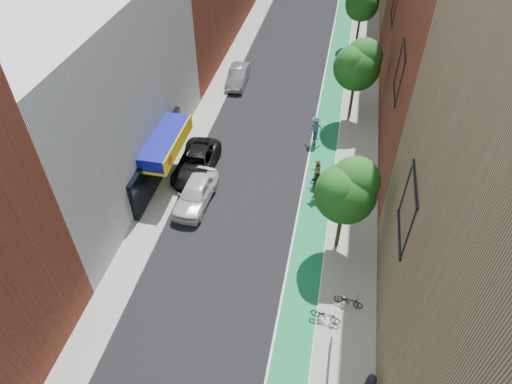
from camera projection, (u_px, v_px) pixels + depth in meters
The scene contains 15 objects.
bike_lane at pixel (331, 104), 39.04m from camera, with size 2.00×68.00×0.01m, color #15794A.
sidewalk_left at pixel (218, 91), 40.47m from camera, with size 2.00×68.00×0.15m, color gray.
sidewalk_right at pixel (360, 107), 38.62m from camera, with size 3.00×68.00×0.15m, color gray.
building_left_white at pixel (86, 96), 28.54m from camera, with size 8.00×20.00×12.00m, color silver.
tree_near at pixel (347, 189), 24.13m from camera, with size 3.40×3.36×6.42m.
tree_mid at pixel (358, 64), 34.06m from camera, with size 3.55×3.53×6.74m.
tree_far at pixel (363, 1), 44.42m from camera, with size 3.30×3.25×6.21m.
parked_car_white at pixel (196, 193), 29.58m from camera, with size 1.93×4.79×1.63m, color silver.
parked_car_black at pixel (196, 163), 31.95m from camera, with size 2.54×5.51×1.53m, color black.
parked_car_silver at pixel (238, 76), 41.18m from camera, with size 1.56×4.48×1.48m, color gray.
cyclist_lane_near at pixel (316, 173), 31.01m from camera, with size 0.88×1.64×1.97m.
cyclist_lane_mid at pixel (317, 188), 29.98m from camera, with size 1.07×1.77×2.07m.
cyclist_lane_far at pixel (315, 131), 34.37m from camera, with size 1.29×1.80×2.24m.
parked_bike_near at pixel (326, 315), 23.19m from camera, with size 0.56×1.60×0.84m, color black.
parked_bike_far at pixel (348, 300), 23.85m from camera, with size 0.55×1.57×0.82m, color black.
Camera 1 is at (4.49, -8.43, 20.89)m, focal length 32.00 mm.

